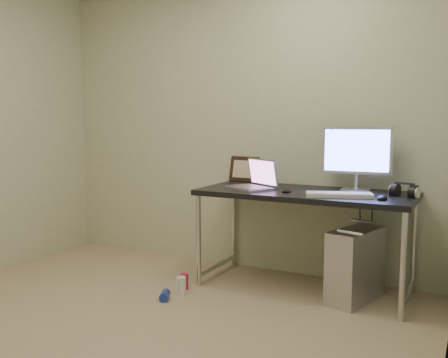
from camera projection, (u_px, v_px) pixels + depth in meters
floor at (107, 342)px, 2.88m from camera, size 3.50×3.50×0.00m
wall_back at (239, 123)px, 4.27m from camera, size 3.50×0.02×2.50m
desk at (305, 202)px, 3.71m from camera, size 1.57×0.69×0.75m
tower_computer at (356, 265)px, 3.52m from camera, size 0.34×0.53×0.55m
cable_a at (360, 234)px, 3.84m from camera, size 0.01×0.16×0.69m
cable_b at (372, 238)px, 3.79m from camera, size 0.02×0.11×0.71m
can_red at (184, 281)px, 3.78m from camera, size 0.07×0.07×0.12m
can_white at (181, 286)px, 3.66m from camera, size 0.08×0.08×0.13m
can_blue at (165, 295)px, 3.55m from camera, size 0.11×0.13×0.07m
laptop at (254, 182)px, 3.82m from camera, size 0.42×0.39×0.23m
monitor at (357, 153)px, 3.68m from camera, size 0.51×0.17×0.48m
keyboard at (339, 195)px, 3.43m from camera, size 0.47×0.29×0.03m
mouse_right at (382, 197)px, 3.30m from camera, size 0.07×0.11×0.04m
mouse_left at (286, 190)px, 3.64m from camera, size 0.06×0.10×0.03m
headphones at (404, 192)px, 3.44m from camera, size 0.20×0.12×0.12m
picture_frame at (244, 169)px, 4.27m from camera, size 0.27×0.09×0.22m
webcam at (265, 173)px, 4.14m from camera, size 0.04×0.04×0.11m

